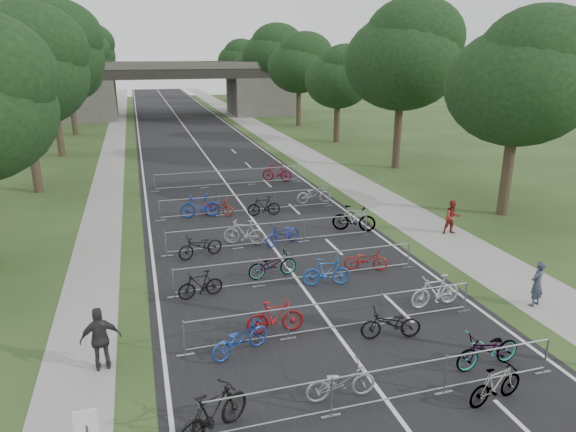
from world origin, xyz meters
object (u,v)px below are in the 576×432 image
overpass_bridge (175,89)px  pedestrian_c (101,339)px  pedestrian_b (452,218)px  pedestrian_a (537,284)px

overpass_bridge → pedestrian_c: 58.27m
overpass_bridge → pedestrian_c: (-6.80, -57.81, -2.62)m
pedestrian_b → pedestrian_c: size_ratio=0.89×
pedestrian_b → pedestrian_c: (-15.39, -6.84, 0.10)m
overpass_bridge → pedestrian_b: size_ratio=18.95×
overpass_bridge → pedestrian_b: overpass_bridge is taller
pedestrian_b → pedestrian_a: bearing=-96.5°
overpass_bridge → pedestrian_c: overpass_bridge is taller
pedestrian_c → pedestrian_b: bearing=-160.6°
overpass_bridge → pedestrian_b: (8.59, -50.97, -2.72)m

